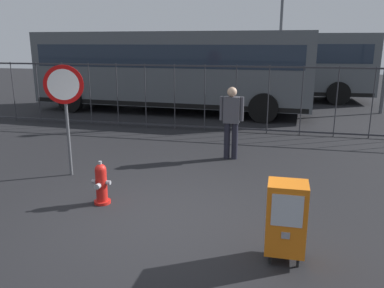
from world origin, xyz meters
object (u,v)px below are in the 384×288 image
Objects in this scene: pedestrian at (231,119)px; bus_far at (253,62)px; street_light_near_right at (282,16)px; stop_sign at (65,97)px; bus_near at (171,67)px; fire_hydrant at (101,184)px; newspaper_box_primary at (286,218)px.

bus_far is at bearing 91.64° from pedestrian.
pedestrian is 10.04m from bus_far.
bus_far is at bearing -163.49° from street_light_near_right.
stop_sign is 7.73m from bus_near.
bus_far is (2.80, 4.18, 0.00)m from bus_near.
pedestrian is at bearing 60.23° from fire_hydrant.
stop_sign is 12.23m from bus_far.
pedestrian reaches higher than newspaper_box_primary.
fire_hydrant is at bearing -101.17° from street_light_near_right.
fire_hydrant is at bearing -78.59° from bus_near.
pedestrian is (3.04, 1.90, -0.65)m from stop_sign.
bus_near reaches higher than fire_hydrant.
newspaper_box_primary is 0.46× the size of stop_sign.
street_light_near_right is at bearing 91.36° from newspaper_box_primary.
bus_near is at bearing 90.35° from stop_sign.
street_light_near_right reaches higher than newspaper_box_primary.
fire_hydrant is 0.12× the size of street_light_near_right.
street_light_near_right reaches higher than bus_far.
bus_near is (-1.31, 8.93, 1.36)m from fire_hydrant.
newspaper_box_primary is 0.61× the size of pedestrian.
fire_hydrant is 0.33× the size of stop_sign.
fire_hydrant is 14.13m from street_light_near_right.
pedestrian is 0.16× the size of bus_far.
bus_far is at bearing 96.09° from newspaper_box_primary.
street_light_near_right is (1.17, 0.35, 2.06)m from bus_far.
bus_far is (-0.29, 10.01, 0.76)m from pedestrian.
newspaper_box_primary is 4.96m from stop_sign.
bus_near is 1.65× the size of street_light_near_right.
bus_far is 2.39m from street_light_near_right.
street_light_near_right reaches higher than stop_sign.
street_light_near_right is (3.92, 12.26, 2.17)m from stop_sign.
stop_sign is at bearing 151.52° from newspaper_box_primary.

